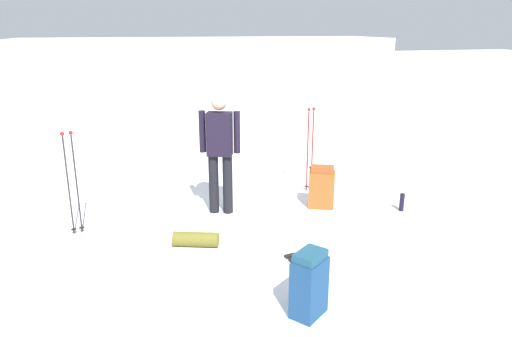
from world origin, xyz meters
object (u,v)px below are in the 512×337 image
object	(u,v)px
ski_poles_planted_far	(72,178)
sleeping_mat_rolled	(196,239)
backpack_bright	(309,284)
skier_standing	(220,148)
ski_pair_far	(293,259)
thermos_bottle	(402,202)
backpack_large_dark	(322,187)
ski_pair_near	(315,169)
ski_poles_planted_near	(310,145)

from	to	relation	value
ski_poles_planted_far	sleeping_mat_rolled	xyz separation A→B (m)	(1.42, -0.79, -0.66)
backpack_bright	sleeping_mat_rolled	xyz separation A→B (m)	(-0.80, 1.69, -0.22)
ski_poles_planted_far	skier_standing	bearing A→B (deg)	6.12
skier_standing	ski_pair_far	distance (m)	1.97
ski_poles_planted_far	thermos_bottle	xyz separation A→B (m)	(4.46, -0.44, -0.62)
ski_pair_far	ski_poles_planted_far	xyz separation A→B (m)	(-2.43, 1.45, 0.73)
backpack_large_dark	sleeping_mat_rolled	size ratio (longest dim) A/B	1.13
sleeping_mat_rolled	ski_pair_near	bearing A→B (deg)	44.71
backpack_bright	thermos_bottle	size ratio (longest dim) A/B	2.46
ski_poles_planted_far	sleeping_mat_rolled	size ratio (longest dim) A/B	2.45
skier_standing	ski_poles_planted_far	xyz separation A→B (m)	(-1.93, -0.21, -0.21)
ski_poles_planted_near	sleeping_mat_rolled	bearing A→B (deg)	-142.91
thermos_bottle	ski_poles_planted_near	bearing A→B (deg)	127.84
sleeping_mat_rolled	thermos_bottle	bearing A→B (deg)	6.64
backpack_bright	ski_poles_planted_far	distance (m)	3.35
ski_poles_planted_near	ski_poles_planted_far	xyz separation A→B (m)	(-3.51, -0.79, -0.00)
backpack_bright	ski_poles_planted_near	world-z (taller)	ski_poles_planted_near
ski_pair_far	ski_poles_planted_near	xyz separation A→B (m)	(1.08, 2.24, 0.74)
backpack_large_dark	thermos_bottle	bearing A→B (deg)	-23.03
skier_standing	backpack_bright	xyz separation A→B (m)	(0.28, -2.69, -0.64)
ski_pair_near	ski_poles_planted_far	world-z (taller)	ski_poles_planted_far
backpack_large_dark	ski_poles_planted_far	distance (m)	3.43
ski_pair_near	ski_poles_planted_near	distance (m)	1.35
ski_pair_near	backpack_large_dark	world-z (taller)	backpack_large_dark
skier_standing	sleeping_mat_rolled	size ratio (longest dim) A/B	3.09
thermos_bottle	skier_standing	bearing A→B (deg)	165.69
ski_pair_far	backpack_large_dark	world-z (taller)	backpack_large_dark
ski_poles_planted_far	sleeping_mat_rolled	distance (m)	1.75
ski_poles_planted_far	thermos_bottle	world-z (taller)	ski_poles_planted_far
thermos_bottle	sleeping_mat_rolled	bearing A→B (deg)	-173.36
skier_standing	thermos_bottle	xyz separation A→B (m)	(2.53, -0.65, -0.82)
skier_standing	ski_pair_near	world-z (taller)	skier_standing
skier_standing	ski_pair_near	size ratio (longest dim) A/B	0.93
skier_standing	sleeping_mat_rolled	distance (m)	1.42
ski_pair_far	backpack_bright	distance (m)	1.10
ski_poles_planted_near	ski_poles_planted_far	distance (m)	3.60
ski_pair_far	ski_poles_planted_far	bearing A→B (deg)	149.19
ski_pair_near	sleeping_mat_rolled	size ratio (longest dim) A/B	3.31
backpack_large_dark	backpack_bright	distance (m)	2.76
ski_pair_near	sleeping_mat_rolled	bearing A→B (deg)	-135.29
ski_poles_planted_near	ski_pair_near	bearing A→B (deg)	62.60
ski_poles_planted_near	ski_pair_far	bearing A→B (deg)	-115.72
ski_pair_near	thermos_bottle	bearing A→B (deg)	-79.05
backpack_large_dark	ski_poles_planted_far	xyz separation A→B (m)	(-3.40, -0.01, 0.44)
thermos_bottle	ski_poles_planted_far	bearing A→B (deg)	174.40
ski_pair_far	backpack_bright	bearing A→B (deg)	-101.81
skier_standing	backpack_large_dark	bearing A→B (deg)	-7.48
ski_pair_far	ski_poles_planted_near	bearing A→B (deg)	64.28
backpack_large_dark	thermos_bottle	size ratio (longest dim) A/B	2.40
skier_standing	backpack_bright	bearing A→B (deg)	-84.01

